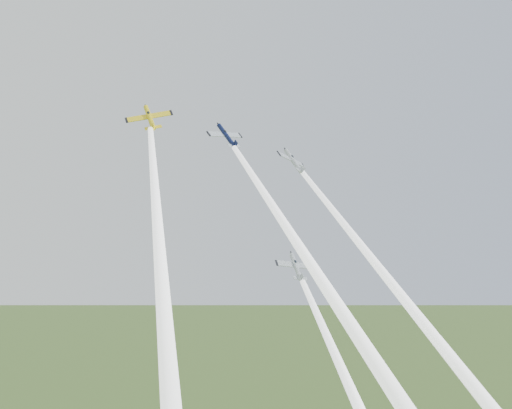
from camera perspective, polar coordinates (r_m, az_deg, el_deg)
name	(u,v)px	position (r m, az deg, el deg)	size (l,w,h in m)	color
plane_yellow	(150,118)	(113.98, -9.44, 7.64)	(8.31, 8.24, 1.30)	yellow
smoke_trail_yellow	(161,272)	(88.21, -8.43, -5.96)	(2.80, 2.80, 63.76)	white
plane_navy	(227,136)	(117.57, -2.63, 6.13)	(7.80, 7.74, 1.22)	#0D153B
smoke_trail_navy	(324,284)	(98.76, 6.03, -7.03)	(2.80, 2.80, 63.60)	white
plane_silver_right	(293,161)	(124.04, 3.34, 3.90)	(8.26, 8.19, 1.29)	silver
smoke_trail_silver_right	(424,324)	(109.71, 14.73, -10.26)	(2.80, 2.80, 72.58)	white
plane_silver_low	(296,266)	(108.22, 3.57, -5.52)	(7.25, 7.19, 1.14)	#A8B0B6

